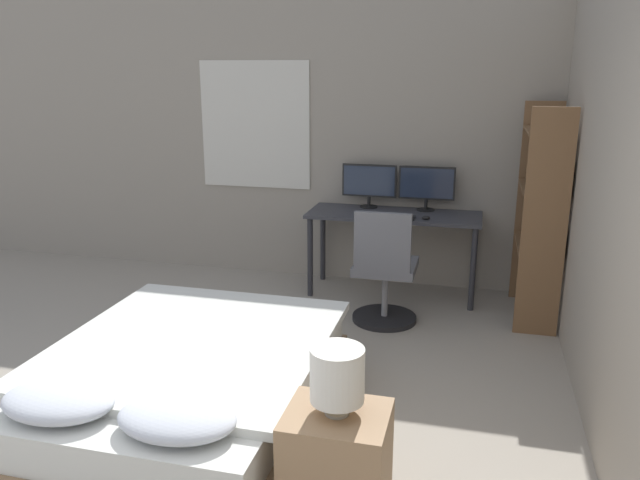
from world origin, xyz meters
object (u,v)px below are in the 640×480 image
object	(u,v)px
monitor_right	(427,185)
bed	(187,387)
nightstand	(336,472)
desk	(394,224)
bedside_lamp	(337,375)
computer_mouse	(426,218)
office_chair	(384,276)
bookshelf	(542,205)
monitor_left	(369,183)
keyboard	(391,217)

from	to	relation	value
monitor_right	bed	bearing A→B (deg)	-112.48
nightstand	monitor_right	bearing A→B (deg)	88.56
bed	nightstand	world-z (taller)	nightstand
desk	bedside_lamp	bearing A→B (deg)	-86.68
nightstand	computer_mouse	xyz separation A→B (m)	(0.11, 2.87, 0.48)
bedside_lamp	office_chair	xyz separation A→B (m)	(-0.15, 2.36, -0.36)
bedside_lamp	nightstand	bearing A→B (deg)	0.00
computer_mouse	bookshelf	bearing A→B (deg)	-8.90
bed	computer_mouse	bearing A→B (deg)	63.71
bookshelf	bed	bearing A→B (deg)	-133.52
desk	monitor_left	xyz separation A→B (m)	(-0.26, 0.18, 0.33)
bed	monitor_right	distance (m)	2.94
keyboard	monitor_left	bearing A→B (deg)	125.65
desk	monitor_right	xyz separation A→B (m)	(0.26, 0.18, 0.33)
monitor_right	keyboard	size ratio (longest dim) A/B	1.23
nightstand	desk	size ratio (longest dim) A/B	0.38
bed	desk	size ratio (longest dim) A/B	1.26
nightstand	computer_mouse	bearing A→B (deg)	87.72
bedside_lamp	monitor_right	size ratio (longest dim) A/B	0.60
desk	office_chair	bearing A→B (deg)	-87.60
bedside_lamp	computer_mouse	xyz separation A→B (m)	(0.11, 2.87, 0.02)
bed	office_chair	distance (m)	1.96
desk	keyboard	world-z (taller)	keyboard
computer_mouse	bedside_lamp	bearing A→B (deg)	-92.28
keyboard	bookshelf	xyz separation A→B (m)	(1.19, -0.14, 0.20)
bed	bedside_lamp	world-z (taller)	bedside_lamp
bed	monitor_right	bearing A→B (deg)	67.52
keyboard	computer_mouse	xyz separation A→B (m)	(0.29, 0.00, 0.01)
desk	monitor_right	world-z (taller)	monitor_right
keyboard	office_chair	distance (m)	0.63
monitor_right	office_chair	xyz separation A→B (m)	(-0.23, -0.88, -0.58)
nightstand	office_chair	size ratio (longest dim) A/B	0.60
monitor_right	office_chair	size ratio (longest dim) A/B	0.52
keyboard	bookshelf	bearing A→B (deg)	-6.75
nightstand	keyboard	distance (m)	2.92
monitor_left	nightstand	bearing A→B (deg)	-82.33
bed	desk	world-z (taller)	desk
nightstand	monitor_left	size ratio (longest dim) A/B	1.16
bedside_lamp	bookshelf	world-z (taller)	bookshelf
nightstand	monitor_right	xyz separation A→B (m)	(0.08, 3.24, 0.69)
nightstand	monitor_left	bearing A→B (deg)	97.67
monitor_right	office_chair	distance (m)	1.08
bed	monitor_left	size ratio (longest dim) A/B	3.85
bedside_lamp	office_chair	world-z (taller)	office_chair
monitor_left	monitor_right	distance (m)	0.52
monitor_right	computer_mouse	xyz separation A→B (m)	(0.03, -0.36, -0.21)
monitor_right	desk	bearing A→B (deg)	-144.87
bed	computer_mouse	size ratio (longest dim) A/B	27.23
desk	keyboard	xyz separation A→B (m)	(0.00, -0.18, 0.11)
nightstand	monitor_right	distance (m)	3.31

